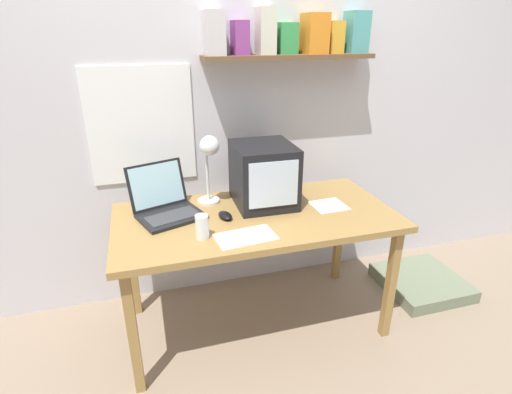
% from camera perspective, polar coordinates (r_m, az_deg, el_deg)
% --- Properties ---
extents(ground_plane, '(12.00, 12.00, 0.00)m').
position_cam_1_polar(ground_plane, '(2.50, -0.00, -17.42)').
color(ground_plane, gray).
extents(back_wall, '(5.60, 0.24, 2.60)m').
position_cam_1_polar(back_wall, '(2.41, -3.36, 15.48)').
color(back_wall, silver).
rests_on(back_wall, ground_plane).
extents(corner_desk, '(1.47, 0.73, 0.71)m').
position_cam_1_polar(corner_desk, '(2.14, -0.00, -4.03)').
color(corner_desk, '#9E783F').
rests_on(corner_desk, ground_plane).
extents(crt_monitor, '(0.32, 0.37, 0.34)m').
position_cam_1_polar(crt_monitor, '(2.19, 1.09, 3.22)').
color(crt_monitor, black).
rests_on(crt_monitor, corner_desk).
extents(laptop, '(0.40, 0.40, 0.25)m').
position_cam_1_polar(laptop, '(2.15, -12.89, -0.76)').
color(laptop, black).
rests_on(laptop, corner_desk).
extents(desk_lamp, '(0.12, 0.18, 0.40)m').
position_cam_1_polar(desk_lamp, '(2.14, -6.69, 5.76)').
color(desk_lamp, white).
rests_on(desk_lamp, corner_desk).
extents(juice_glass, '(0.06, 0.06, 0.12)m').
position_cam_1_polar(juice_glass, '(1.87, -7.70, -4.41)').
color(juice_glass, white).
rests_on(juice_glass, corner_desk).
extents(computer_mouse, '(0.08, 0.12, 0.03)m').
position_cam_1_polar(computer_mouse, '(2.07, -4.42, -2.65)').
color(computer_mouse, black).
rests_on(computer_mouse, corner_desk).
extents(loose_paper_near_laptop, '(0.30, 0.19, 0.00)m').
position_cam_1_polar(loose_paper_near_laptop, '(1.89, -1.49, -5.69)').
color(loose_paper_near_laptop, white).
rests_on(loose_paper_near_laptop, corner_desk).
extents(printed_handout, '(0.19, 0.18, 0.00)m').
position_cam_1_polar(printed_handout, '(2.24, 10.35, -1.21)').
color(printed_handout, white).
rests_on(printed_handout, corner_desk).
extents(floor_cushion, '(0.50, 0.50, 0.08)m').
position_cam_1_polar(floor_cushion, '(2.96, 22.54, -11.19)').
color(floor_cushion, slate).
rests_on(floor_cushion, ground_plane).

